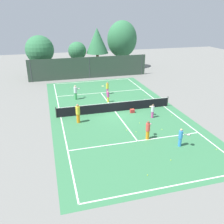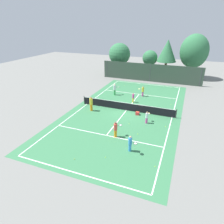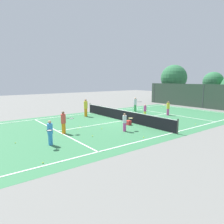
{
  "view_description": "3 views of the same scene",
  "coord_description": "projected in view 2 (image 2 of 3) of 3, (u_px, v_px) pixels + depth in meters",
  "views": [
    {
      "loc": [
        -6.5,
        -22.28,
        9.59
      ],
      "look_at": [
        -0.94,
        -2.23,
        0.94
      ],
      "focal_mm": 39.21,
      "sensor_mm": 36.0,
      "label": 1
    },
    {
      "loc": [
        6.49,
        -21.47,
        10.05
      ],
      "look_at": [
        -0.66,
        -3.24,
        1.05
      ],
      "focal_mm": 31.62,
      "sensor_mm": 36.0,
      "label": 2
    },
    {
      "loc": [
        14.1,
        -12.0,
        3.8
      ],
      "look_at": [
        -0.48,
        -0.93,
        0.85
      ],
      "focal_mm": 32.44,
      "sensor_mm": 36.0,
      "label": 3
    }
  ],
  "objects": [
    {
      "name": "tennis_ball_6",
      "position": [
        138.0,
        134.0,
        19.29
      ],
      "size": [
        0.07,
        0.07,
        0.07
      ],
      "primitive_type": "sphere",
      "color": "#CCE533",
      "rests_on": "ground_plane"
    },
    {
      "name": "tree_2",
      "position": [
        120.0,
        54.0,
        39.53
      ],
      "size": [
        4.28,
        4.28,
        6.23
      ],
      "color": "brown",
      "rests_on": "ground_plane"
    },
    {
      "name": "ball_crate",
      "position": [
        137.0,
        113.0,
        23.27
      ],
      "size": [
        0.42,
        0.33,
        0.43
      ],
      "color": "red",
      "rests_on": "ground_plane"
    },
    {
      "name": "player_6",
      "position": [
        147.0,
        117.0,
        21.17
      ],
      "size": [
        0.38,
        0.87,
        1.36
      ],
      "color": "#D14799",
      "rests_on": "ground_plane"
    },
    {
      "name": "tennis_ball_3",
      "position": [
        159.0,
        111.0,
        24.16
      ],
      "size": [
        0.07,
        0.07,
        0.07
      ],
      "primitive_type": "sphere",
      "color": "#CCE533",
      "rests_on": "ground_plane"
    },
    {
      "name": "court_surface",
      "position": [
        126.0,
        110.0,
        24.51
      ],
      "size": [
        13.0,
        25.0,
        0.01
      ],
      "color": "#387A4C",
      "rests_on": "ground_plane"
    },
    {
      "name": "tree_3",
      "position": [
        150.0,
        58.0,
        39.16
      ],
      "size": [
        2.95,
        2.95,
        4.95
      ],
      "color": "brown",
      "rests_on": "ground_plane"
    },
    {
      "name": "tennis_ball_4",
      "position": [
        112.0,
        126.0,
        20.85
      ],
      "size": [
        0.07,
        0.07,
        0.07
      ],
      "primitive_type": "sphere",
      "color": "#CCE533",
      "rests_on": "ground_plane"
    },
    {
      "name": "tennis_ball_0",
      "position": [
        74.0,
        159.0,
        15.78
      ],
      "size": [
        0.07,
        0.07,
        0.07
      ],
      "primitive_type": "sphere",
      "color": "#CCE533",
      "rests_on": "ground_plane"
    },
    {
      "name": "tree_0",
      "position": [
        167.0,
        51.0,
        36.98
      ],
      "size": [
        3.63,
        3.63,
        7.09
      ],
      "color": "brown",
      "rests_on": "ground_plane"
    },
    {
      "name": "tennis_ball_10",
      "position": [
        129.0,
        124.0,
        21.22
      ],
      "size": [
        0.07,
        0.07,
        0.07
      ],
      "primitive_type": "sphere",
      "color": "#CCE533",
      "rests_on": "ground_plane"
    },
    {
      "name": "player_1",
      "position": [
        130.0,
        143.0,
        16.51
      ],
      "size": [
        0.89,
        0.59,
        1.47
      ],
      "color": "#388CD8",
      "rests_on": "ground_plane"
    },
    {
      "name": "player_3",
      "position": [
        116.0,
        129.0,
        18.56
      ],
      "size": [
        0.75,
        0.85,
        1.6
      ],
      "color": "orange",
      "rests_on": "ground_plane"
    },
    {
      "name": "ground_plane",
      "position": [
        126.0,
        110.0,
        24.51
      ],
      "size": [
        80.0,
        80.0,
        0.0
      ],
      "primitive_type": "plane",
      "color": "slate"
    },
    {
      "name": "tennis_ball_1",
      "position": [
        105.0,
        157.0,
        16.0
      ],
      "size": [
        0.07,
        0.07,
        0.07
      ],
      "primitive_type": "sphere",
      "color": "#CCE533",
      "rests_on": "ground_plane"
    },
    {
      "name": "tennis_ball_2",
      "position": [
        125.0,
        85.0,
        33.9
      ],
      "size": [
        0.07,
        0.07,
        0.07
      ],
      "primitive_type": "sphere",
      "color": "#CCE533",
      "rests_on": "ground_plane"
    },
    {
      "name": "perimeter_fence",
      "position": [
        150.0,
        73.0,
        35.68
      ],
      "size": [
        18.0,
        0.12,
        3.2
      ],
      "color": "#384C3D",
      "rests_on": "ground_plane"
    },
    {
      "name": "tennis_net",
      "position": [
        127.0,
        107.0,
        24.3
      ],
      "size": [
        11.9,
        0.1,
        1.1
      ],
      "color": "#333833",
      "rests_on": "ground_plane"
    },
    {
      "name": "player_4",
      "position": [
        133.0,
        98.0,
        26.68
      ],
      "size": [
        0.28,
        0.28,
        1.33
      ],
      "color": "yellow",
      "rests_on": "ground_plane"
    },
    {
      "name": "tennis_ball_9",
      "position": [
        116.0,
        129.0,
        20.18
      ],
      "size": [
        0.07,
        0.07,
        0.07
      ],
      "primitive_type": "sphere",
      "color": "#CCE533",
      "rests_on": "ground_plane"
    },
    {
      "name": "tennis_ball_5",
      "position": [
        155.0,
        166.0,
        14.97
      ],
      "size": [
        0.07,
        0.07,
        0.07
      ],
      "primitive_type": "sphere",
      "color": "#CCE533",
      "rests_on": "ground_plane"
    },
    {
      "name": "tennis_ball_8",
      "position": [
        171.0,
        104.0,
        26.17
      ],
      "size": [
        0.07,
        0.07,
        0.07
      ],
      "primitive_type": "sphere",
      "color": "#CCE533",
      "rests_on": "ground_plane"
    },
    {
      "name": "player_5",
      "position": [
        143.0,
        91.0,
        28.83
      ],
      "size": [
        0.9,
        0.39,
        1.52
      ],
      "color": "#D14799",
      "rests_on": "ground_plane"
    },
    {
      "name": "player_2",
      "position": [
        91.0,
        104.0,
        24.05
      ],
      "size": [
        0.39,
        0.39,
        1.82
      ],
      "color": "orange",
      "rests_on": "ground_plane"
    },
    {
      "name": "player_0",
      "position": [
        115.0,
        89.0,
        29.31
      ],
      "size": [
        0.87,
        0.78,
        1.71
      ],
      "color": "#3FA559",
      "rests_on": "ground_plane"
    },
    {
      "name": "tree_1",
      "position": [
        194.0,
        51.0,
        36.59
      ],
      "size": [
        5.13,
        4.56,
        8.11
      ],
      "color": "brown",
      "rests_on": "ground_plane"
    },
    {
      "name": "tennis_ball_7",
      "position": [
        166.0,
        127.0,
        20.65
      ],
      "size": [
        0.07,
        0.07,
        0.07
      ],
      "primitive_type": "sphere",
      "color": "#CCE533",
      "rests_on": "ground_plane"
    }
  ]
}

